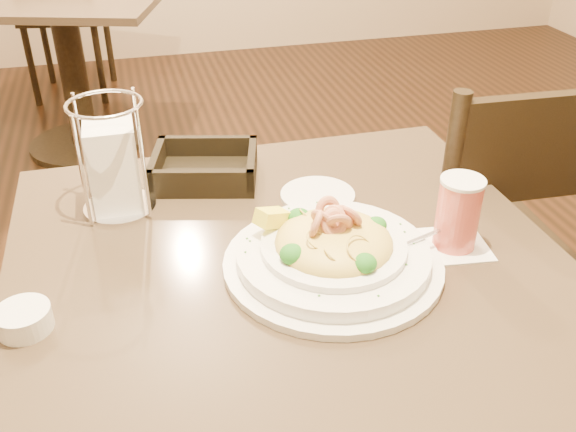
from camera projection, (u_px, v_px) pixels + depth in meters
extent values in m
cylinder|color=black|center=(291.00, 421.00, 1.22)|extent=(0.12, 0.12, 0.68)
cube|color=brown|center=(291.00, 272.00, 1.04)|extent=(0.90, 0.90, 0.03)
cylinder|color=black|center=(86.00, 144.00, 3.09)|extent=(0.52, 0.52, 0.03)
cylinder|color=black|center=(74.00, 73.00, 2.91)|extent=(0.12, 0.12, 0.68)
cube|color=black|center=(471.00, 245.00, 1.59)|extent=(0.44, 0.44, 0.04)
cylinder|color=black|center=(488.00, 270.00, 1.89)|extent=(0.04, 0.04, 0.43)
cylinder|color=black|center=(372.00, 285.00, 1.83)|extent=(0.04, 0.04, 0.43)
cylinder|color=black|center=(556.00, 354.00, 1.59)|extent=(0.04, 0.04, 0.43)
cylinder|color=black|center=(420.00, 376.00, 1.53)|extent=(0.04, 0.04, 0.43)
cylinder|color=black|center=(447.00, 201.00, 1.27)|extent=(0.04, 0.04, 0.46)
cube|color=black|center=(539.00, 147.00, 1.25)|extent=(0.36, 0.05, 0.22)
cube|color=black|center=(64.00, 13.00, 3.49)|extent=(0.48, 0.48, 0.04)
cylinder|color=black|center=(109.00, 45.00, 3.78)|extent=(0.04, 0.04, 0.43)
cylinder|color=black|center=(46.00, 47.00, 3.75)|extent=(0.04, 0.04, 0.43)
cylinder|color=black|center=(100.00, 65.00, 3.48)|extent=(0.04, 0.04, 0.43)
cylinder|color=black|center=(32.00, 67.00, 3.45)|extent=(0.04, 0.04, 0.43)
cylinder|color=white|center=(333.00, 264.00, 1.02)|extent=(0.35, 0.35, 0.01)
cylinder|color=white|center=(333.00, 255.00, 1.01)|extent=(0.31, 0.31, 0.02)
cylinder|color=white|center=(334.00, 246.00, 1.00)|extent=(0.23, 0.23, 0.01)
ellipsoid|color=gold|center=(334.00, 243.00, 1.00)|extent=(0.19, 0.19, 0.07)
cube|color=#FFFB35|center=(272.00, 218.00, 1.03)|extent=(0.07, 0.06, 0.04)
cube|color=silver|center=(423.00, 237.00, 1.03)|extent=(0.13, 0.04, 0.01)
cube|color=silver|center=(382.00, 241.00, 1.01)|extent=(0.04, 0.03, 0.00)
torus|color=gold|center=(360.00, 249.00, 0.94)|extent=(0.05, 0.05, 0.04)
torus|color=gold|center=(332.00, 256.00, 0.94)|extent=(0.03, 0.05, 0.03)
torus|color=gold|center=(316.00, 239.00, 0.95)|extent=(0.04, 0.05, 0.03)
torus|color=gold|center=(328.00, 241.00, 0.97)|extent=(0.04, 0.04, 0.01)
torus|color=gold|center=(317.00, 243.00, 0.98)|extent=(0.06, 0.07, 0.03)
torus|color=gold|center=(331.00, 246.00, 0.98)|extent=(0.04, 0.04, 0.02)
torus|color=gold|center=(294.00, 240.00, 0.99)|extent=(0.05, 0.05, 0.03)
torus|color=gold|center=(349.00, 217.00, 1.00)|extent=(0.04, 0.03, 0.02)
torus|color=gold|center=(309.00, 215.00, 1.04)|extent=(0.04, 0.05, 0.04)
torus|color=gold|center=(329.00, 228.00, 1.00)|extent=(0.04, 0.04, 0.01)
torus|color=gold|center=(332.00, 231.00, 1.02)|extent=(0.05, 0.04, 0.04)
torus|color=gold|center=(305.00, 234.00, 1.01)|extent=(0.05, 0.06, 0.04)
torus|color=gold|center=(313.00, 235.00, 0.98)|extent=(0.07, 0.07, 0.02)
torus|color=gold|center=(328.00, 233.00, 1.01)|extent=(0.06, 0.06, 0.03)
torus|color=tan|center=(316.00, 224.00, 0.97)|extent=(0.04, 0.05, 0.04)
torus|color=tan|center=(334.00, 220.00, 0.98)|extent=(0.05, 0.05, 0.04)
torus|color=tan|center=(338.00, 223.00, 0.97)|extent=(0.05, 0.04, 0.04)
torus|color=tan|center=(328.00, 210.00, 1.00)|extent=(0.05, 0.03, 0.04)
torus|color=tan|center=(341.00, 220.00, 0.98)|extent=(0.05, 0.04, 0.04)
torus|color=tan|center=(323.00, 220.00, 0.98)|extent=(0.05, 0.05, 0.04)
torus|color=tan|center=(350.00, 216.00, 0.99)|extent=(0.05, 0.05, 0.04)
torus|color=tan|center=(334.00, 223.00, 0.97)|extent=(0.04, 0.03, 0.04)
ellipsoid|color=#175613|center=(376.00, 225.00, 1.03)|extent=(0.03, 0.03, 0.03)
ellipsoid|color=#175613|center=(299.00, 218.00, 1.05)|extent=(0.04, 0.04, 0.03)
ellipsoid|color=#175613|center=(293.00, 254.00, 0.96)|extent=(0.04, 0.04, 0.03)
ellipsoid|color=#175613|center=(364.00, 263.00, 0.94)|extent=(0.04, 0.04, 0.03)
cube|color=#266619|center=(405.00, 232.00, 1.05)|extent=(0.00, 0.00, 0.00)
cube|color=#266619|center=(245.00, 252.00, 1.00)|extent=(0.00, 0.00, 0.00)
cube|color=#266619|center=(317.00, 202.00, 1.13)|extent=(0.00, 0.00, 0.00)
cube|color=#266619|center=(400.00, 224.00, 1.07)|extent=(0.00, 0.00, 0.00)
cube|color=#266619|center=(341.00, 209.00, 1.11)|extent=(0.00, 0.00, 0.00)
cube|color=#266619|center=(407.00, 264.00, 0.97)|extent=(0.00, 0.00, 0.00)
cube|color=#266619|center=(322.00, 207.00, 1.11)|extent=(0.00, 0.00, 0.00)
cube|color=#266619|center=(250.00, 241.00, 1.02)|extent=(0.00, 0.00, 0.00)
cube|color=#266619|center=(414.00, 243.00, 1.02)|extent=(0.00, 0.00, 0.00)
cube|color=#266619|center=(323.00, 203.00, 1.13)|extent=(0.00, 0.00, 0.00)
cube|color=#266619|center=(378.00, 296.00, 0.91)|extent=(0.00, 0.00, 0.00)
cube|color=#266619|center=(289.00, 208.00, 1.11)|extent=(0.00, 0.00, 0.00)
cube|color=#266619|center=(247.00, 238.00, 1.03)|extent=(0.00, 0.00, 0.00)
cube|color=#266619|center=(319.00, 295.00, 0.91)|extent=(0.00, 0.00, 0.00)
cube|color=white|center=(453.00, 245.00, 1.08)|extent=(0.12, 0.12, 0.00)
cylinder|color=#D2584A|center=(458.00, 213.00, 1.04)|extent=(0.07, 0.07, 0.12)
cylinder|color=white|center=(463.00, 181.00, 1.01)|extent=(0.07, 0.07, 0.01)
cube|color=black|center=(205.00, 175.00, 1.28)|extent=(0.24, 0.21, 0.01)
cube|color=black|center=(252.00, 162.00, 1.26)|extent=(0.05, 0.16, 0.04)
cube|color=black|center=(157.00, 163.00, 1.26)|extent=(0.05, 0.16, 0.04)
cube|color=black|center=(208.00, 146.00, 1.33)|extent=(0.20, 0.06, 0.04)
cube|color=black|center=(200.00, 181.00, 1.20)|extent=(0.20, 0.06, 0.04)
cylinder|color=silver|center=(120.00, 207.00, 1.18)|extent=(0.13, 0.13, 0.01)
torus|color=silver|center=(104.00, 104.00, 1.07)|extent=(0.13, 0.13, 0.01)
cube|color=white|center=(114.00, 167.00, 1.14)|extent=(0.10, 0.10, 0.16)
cylinder|color=silver|center=(82.00, 172.00, 1.07)|extent=(0.01, 0.01, 0.20)
cylinder|color=silver|center=(144.00, 165.00, 1.09)|extent=(0.01, 0.01, 0.20)
cylinder|color=silver|center=(82.00, 147.00, 1.16)|extent=(0.01, 0.01, 0.20)
cylinder|color=silver|center=(140.00, 141.00, 1.18)|extent=(0.01, 0.01, 0.20)
cylinder|color=white|center=(318.00, 195.00, 1.21)|extent=(0.14, 0.14, 0.01)
cylinder|color=white|center=(24.00, 319.00, 0.89)|extent=(0.08, 0.08, 0.03)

